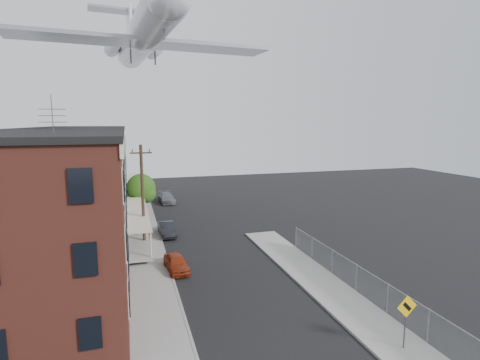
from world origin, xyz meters
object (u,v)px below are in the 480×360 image
object	(u,v)px
car_near	(176,263)
car_mid	(167,229)
street_tree	(142,189)
car_far	(167,198)
warning_sign	(406,314)
airplane	(143,36)
utility_pole	(143,195)

from	to	relation	value
car_near	car_mid	world-z (taller)	car_mid
street_tree	car_near	distance (m)	16.30
car_far	warning_sign	bearing A→B (deg)	-81.66
street_tree	warning_sign	bearing A→B (deg)	-69.42
airplane	car_mid	bearing A→B (deg)	-62.23
warning_sign	car_far	world-z (taller)	warning_sign
car_mid	car_far	distance (m)	15.37
warning_sign	car_near	distance (m)	15.96
utility_pole	airplane	size ratio (longest dim) A/B	0.34
utility_pole	car_far	world-z (taller)	utility_pole
street_tree	car_mid	distance (m)	7.76
warning_sign	airplane	xyz separation A→B (m)	(-10.40, 24.70, 17.08)
car_mid	airplane	world-z (taller)	airplane
car_mid	airplane	size ratio (longest dim) A/B	0.15
utility_pole	airplane	bearing A→B (deg)	81.94
airplane	car_far	bearing A→B (deg)	76.58
street_tree	airplane	world-z (taller)	airplane
car_near	airplane	world-z (taller)	airplane
car_mid	car_far	bearing A→B (deg)	81.62
utility_pole	car_near	world-z (taller)	utility_pole
utility_pole	car_near	xyz separation A→B (m)	(2.00, -6.05, -4.06)
warning_sign	street_tree	world-z (taller)	street_tree
street_tree	airplane	bearing A→B (deg)	-83.61
street_tree	utility_pole	bearing A→B (deg)	-91.89
car_far	airplane	distance (m)	22.39
utility_pole	car_far	size ratio (longest dim) A/B	1.93
street_tree	airplane	xyz separation A→B (m)	(0.48, -4.25, 15.51)
warning_sign	utility_pole	xyz separation A→B (m)	(-11.20, 19.03, 2.79)
warning_sign	utility_pole	world-z (taller)	utility_pole
warning_sign	street_tree	size ratio (longest dim) A/B	0.54
warning_sign	car_far	bearing A→B (deg)	101.23
warning_sign	utility_pole	distance (m)	22.25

